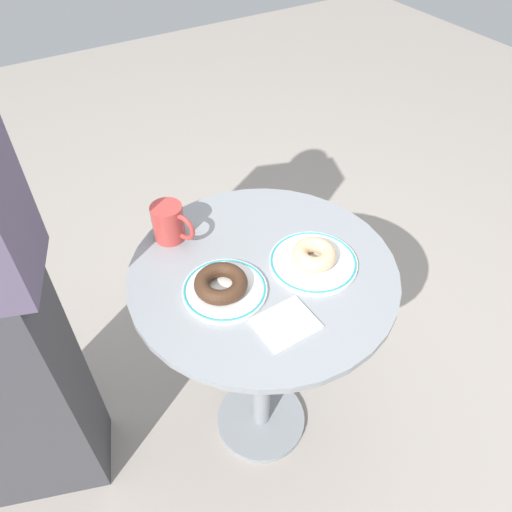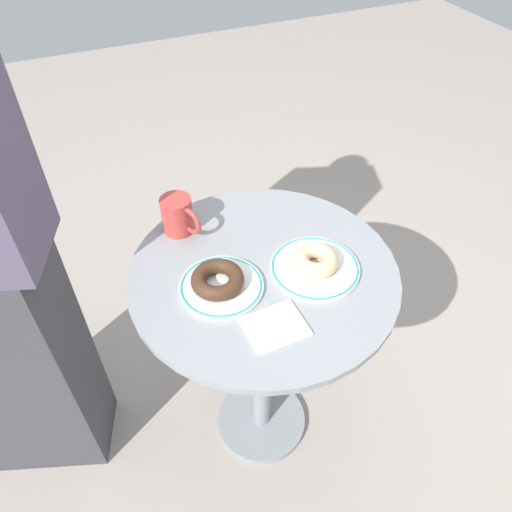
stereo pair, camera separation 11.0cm
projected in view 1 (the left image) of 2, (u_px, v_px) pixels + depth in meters
ground_plane at (261, 422)px, 1.66m from camera, size 7.00×7.00×0.02m
cafe_table at (262, 324)px, 1.28m from camera, size 0.64×0.64×0.74m
plate_left at (225, 290)px, 1.08m from camera, size 0.19×0.19×0.01m
plate_right at (313, 262)px, 1.15m from camera, size 0.21×0.21×0.01m
donut_chocolate at (221, 283)px, 1.07m from camera, size 0.13×0.13×0.03m
donut_glazed at (314, 255)px, 1.13m from camera, size 0.13×0.13×0.04m
paper_napkin at (286, 324)px, 1.02m from camera, size 0.13×0.10×0.01m
coffee_mug at (170, 223)px, 1.18m from camera, size 0.08×0.11×0.10m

